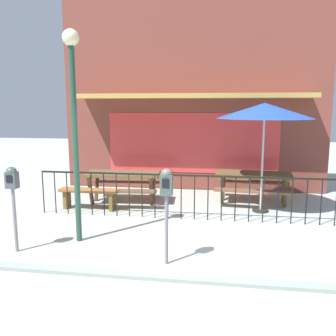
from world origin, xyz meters
The scene contains 11 objects.
ground centered at (0.00, 0.00, 0.00)m, with size 40.00×40.00×0.00m, color #A7B1A7.
pub_storefront centered at (0.00, 5.05, 2.77)m, with size 7.43×1.51×5.60m.
patio_fence_front centered at (0.00, 2.01, 0.66)m, with size 6.27×0.04×0.97m.
picnic_table_left centered at (-1.57, 3.07, 0.61)m, with size 1.88×1.47×0.79m.
picnic_table_right centered at (1.62, 3.50, 0.61)m, with size 1.90×1.50×0.79m.
patio_umbrella centered at (1.74, 2.83, 2.28)m, with size 2.11×2.11×2.46m.
patio_bench centered at (-2.21, 2.44, 0.35)m, with size 1.41×0.36×0.48m.
parking_meter_near centered at (0.03, -0.25, 1.14)m, with size 0.18×0.17×1.48m.
parking_meter_far centered at (-2.51, -0.14, 1.11)m, with size 0.18×0.17×1.43m.
street_lamp centered at (-1.67, 0.48, 2.40)m, with size 0.28×0.28×3.64m.
curb_edge centered at (0.00, -0.75, 0.00)m, with size 10.40×0.20×0.11m, color gray.
Camera 1 is at (0.81, -5.43, 2.39)m, focal length 38.77 mm.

